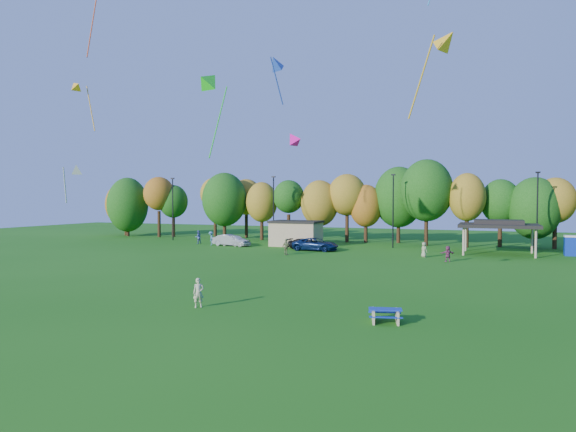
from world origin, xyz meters
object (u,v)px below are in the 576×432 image
at_px(picnic_table, 385,314).
at_px(kite_flyer, 199,293).
at_px(car_d, 305,244).
at_px(car_a, 235,240).
at_px(car_b, 230,240).
at_px(car_c, 316,244).

height_order(picnic_table, kite_flyer, kite_flyer).
bearing_deg(car_d, picnic_table, -153.20).
xyz_separation_m(picnic_table, car_a, (-25.59, 33.28, 0.33)).
bearing_deg(car_a, car_d, -79.03).
bearing_deg(car_a, picnic_table, -128.84).
relative_size(picnic_table, car_a, 0.44).
bearing_deg(car_d, car_b, 88.00).
relative_size(car_c, car_d, 1.24).
distance_m(car_a, car_c, 11.52).
relative_size(kite_flyer, car_d, 0.38).
distance_m(kite_flyer, car_c, 32.15).
xyz_separation_m(car_b, car_c, (12.27, -1.79, 0.01)).
bearing_deg(picnic_table, car_c, 99.97).
bearing_deg(car_a, car_c, -84.84).
relative_size(picnic_table, kite_flyer, 1.14).
xyz_separation_m(picnic_table, kite_flyer, (-10.43, -0.33, 0.42)).
xyz_separation_m(picnic_table, car_b, (-26.46, 33.38, 0.32)).
bearing_deg(kite_flyer, car_c, 59.29).
xyz_separation_m(picnic_table, car_d, (-15.91, 32.84, 0.22)).
bearing_deg(car_b, car_a, -93.61).
bearing_deg(car_c, kite_flyer, -170.72).
relative_size(kite_flyer, car_c, 0.31).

